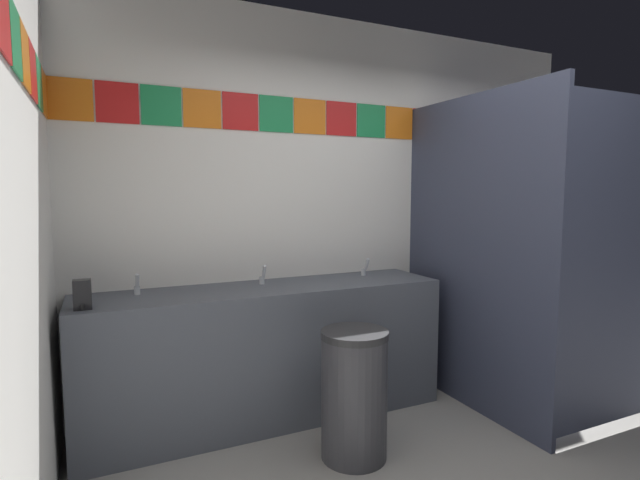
{
  "coord_description": "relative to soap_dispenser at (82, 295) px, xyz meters",
  "views": [
    {
      "loc": [
        -1.82,
        -1.57,
        1.52
      ],
      "look_at": [
        -0.58,
        1.1,
        1.23
      ],
      "focal_mm": 26.92,
      "sensor_mm": 36.0,
      "label": 1
    }
  ],
  "objects": [
    {
      "name": "stall_divider",
      "position": [
        2.62,
        -0.52,
        0.12
      ],
      "size": [
        0.92,
        1.43,
        2.19
      ],
      "color": "#33384C",
      "rests_on": "ground_plane"
    },
    {
      "name": "faucet_center",
      "position": [
        1.09,
        0.25,
        -0.03
      ],
      "size": [
        0.04,
        0.1,
        0.14
      ],
      "color": "silver",
      "rests_on": "vanity_counter"
    },
    {
      "name": "faucet_left",
      "position": [
        0.29,
        0.25,
        -0.03
      ],
      "size": [
        0.04,
        0.1,
        0.14
      ],
      "color": "silver",
      "rests_on": "vanity_counter"
    },
    {
      "name": "wall_back",
      "position": [
        1.91,
        0.48,
        0.43
      ],
      "size": [
        4.14,
        0.09,
        2.8
      ],
      "color": "white",
      "rests_on": "ground_plane"
    },
    {
      "name": "trash_bin",
      "position": [
        1.38,
        -0.51,
        -0.6
      ],
      "size": [
        0.38,
        0.38,
        0.74
      ],
      "color": "#333338",
      "rests_on": "ground_plane"
    },
    {
      "name": "faucet_right",
      "position": [
        1.89,
        0.25,
        -0.03
      ],
      "size": [
        0.04,
        0.1,
        0.14
      ],
      "color": "silver",
      "rests_on": "vanity_counter"
    },
    {
      "name": "soap_dispenser",
      "position": [
        0.0,
        0.0,
        0.0
      ],
      "size": [
        0.09,
        0.09,
        0.16
      ],
      "color": "black",
      "rests_on": "vanity_counter"
    },
    {
      "name": "vanity_counter",
      "position": [
        1.09,
        0.16,
        -0.52
      ],
      "size": [
        2.4,
        0.56,
        0.9
      ],
      "color": "#4C515B",
      "rests_on": "ground_plane"
    },
    {
      "name": "toilet",
      "position": [
        2.93,
        0.07,
        -0.67
      ],
      "size": [
        0.39,
        0.49,
        0.74
      ],
      "color": "white",
      "rests_on": "ground_plane"
    }
  ]
}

